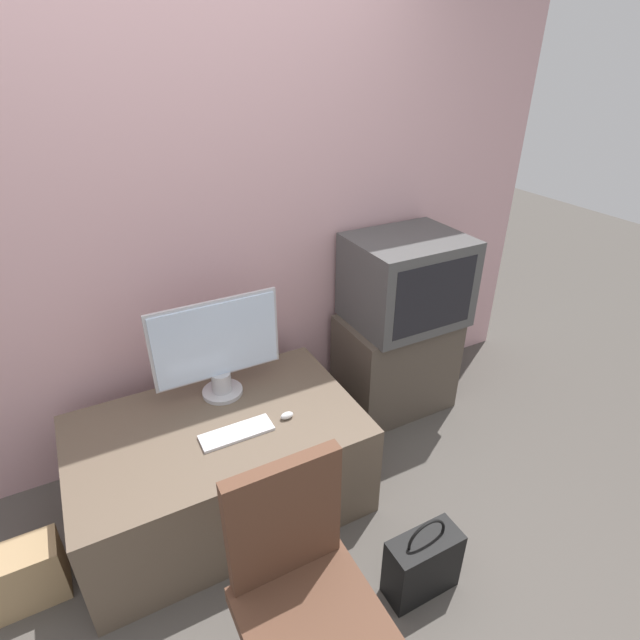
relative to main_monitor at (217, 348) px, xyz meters
The scene contains 11 objects.
ground_plane 1.23m from the main_monitor, 91.36° to the right, with size 12.00×12.00×0.00m, color #4C4742.
wall_back 0.65m from the main_monitor, 93.53° to the left, with size 4.40×0.05×2.60m.
desk 0.57m from the main_monitor, 115.78° to the right, with size 1.29×0.80×0.50m.
side_stand 1.19m from the main_monitor, ahead, with size 0.66×0.45×0.61m.
main_monitor is the anchor object (origin of this frame).
keyboard 0.41m from the main_monitor, 96.92° to the right, with size 0.32×0.11×0.01m.
mouse 0.45m from the main_monitor, 58.05° to the right, with size 0.06×0.03×0.03m.
crt_tv 1.13m from the main_monitor, ahead, with size 0.62×0.51×0.50m.
office_chair 1.17m from the main_monitor, 94.89° to the right, with size 0.56×0.56×0.92m.
cardboard_box_lower 1.20m from the main_monitor, 162.60° to the right, with size 0.30×0.17×0.27m.
handbag 1.28m from the main_monitor, 64.88° to the right, with size 0.31×0.14×0.40m.
Camera 1 is at (-0.47, -1.01, 2.01)m, focal length 28.00 mm.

